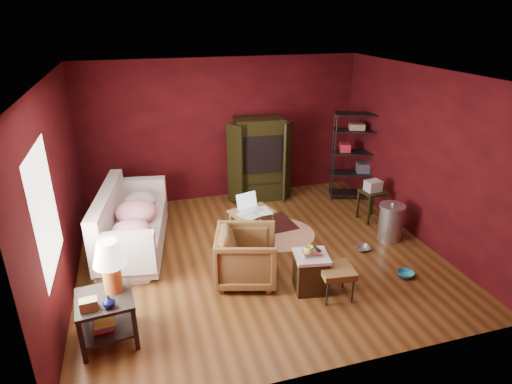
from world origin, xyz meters
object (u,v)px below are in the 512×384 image
at_px(sofa, 131,229).
at_px(laptop_desk, 251,214).
at_px(armchair, 247,254).
at_px(side_table, 107,283).
at_px(wire_shelving, 355,153).
at_px(tv_armoire, 259,158).
at_px(hamper, 311,271).

relative_size(sofa, laptop_desk, 2.36).
distance_m(armchair, side_table, 1.95).
distance_m(side_table, wire_shelving, 5.52).
height_order(sofa, tv_armoire, tv_armoire).
bearing_deg(tv_armoire, armchair, -105.59).
relative_size(side_table, hamper, 1.96).
relative_size(laptop_desk, wire_shelving, 0.47).
xyz_separation_m(armchair, wire_shelving, (2.86, 2.26, 0.54)).
bearing_deg(hamper, side_table, -175.69).
distance_m(side_table, laptop_desk, 2.77).
height_order(sofa, laptop_desk, laptop_desk).
distance_m(armchair, wire_shelving, 3.69).
height_order(laptop_desk, tv_armoire, tv_armoire).
xyz_separation_m(armchair, side_table, (-1.81, -0.66, 0.31)).
relative_size(hamper, laptop_desk, 0.76).
bearing_deg(tv_armoire, side_table, -125.00).
xyz_separation_m(side_table, wire_shelving, (4.68, 2.92, 0.23)).
relative_size(tv_armoire, wire_shelving, 0.95).
bearing_deg(armchair, wire_shelving, -35.31).
bearing_deg(side_table, laptop_desk, 38.09).
bearing_deg(side_table, sofa, 82.27).
height_order(sofa, side_table, side_table).
bearing_deg(laptop_desk, hamper, -89.53).
bearing_deg(hamper, tv_armoire, 85.88).
relative_size(side_table, laptop_desk, 1.49).
height_order(hamper, wire_shelving, wire_shelving).
distance_m(sofa, armchair, 2.03).
relative_size(hamper, wire_shelving, 0.36).
bearing_deg(sofa, side_table, -177.28).
relative_size(side_table, tv_armoire, 0.74).
bearing_deg(hamper, laptop_desk, 105.69).
height_order(sofa, hamper, sofa).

